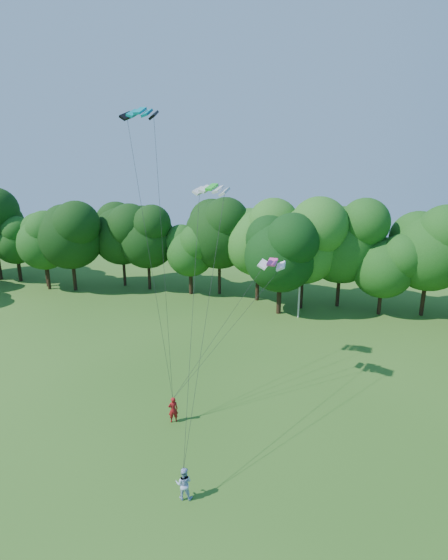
# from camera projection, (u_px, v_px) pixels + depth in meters

# --- Properties ---
(ground) EXTENTS (160.00, 160.00, 0.00)m
(ground) POSITION_uv_depth(u_px,v_px,m) (175.00, 557.00, 20.14)
(ground) COLOR #265617
(ground) RESTS_ON ground
(utility_pole) EXTENTS (1.60, 0.67, 8.38)m
(utility_pole) POSITION_uv_depth(u_px,v_px,m) (300.00, 281.00, 48.02)
(utility_pole) COLOR #AFAFA6
(utility_pole) RESTS_ON ground
(kite_flyer_left) EXTENTS (0.82, 0.75, 1.88)m
(kite_flyer_left) POSITION_uv_depth(u_px,v_px,m) (173.00, 410.00, 29.98)
(kite_flyer_left) COLOR maroon
(kite_flyer_left) RESTS_ON ground
(kite_flyer_right) EXTENTS (1.02, 0.85, 1.89)m
(kite_flyer_right) POSITION_uv_depth(u_px,v_px,m) (184.00, 483.00, 23.31)
(kite_flyer_right) COLOR #AABEEC
(kite_flyer_right) RESTS_ON ground
(kite_teal) EXTENTS (2.62, 1.31, 0.57)m
(kite_teal) POSITION_uv_depth(u_px,v_px,m) (140.00, 111.00, 29.64)
(kite_teal) COLOR #048393
(kite_teal) RESTS_ON ground
(kite_green) EXTENTS (2.50, 1.56, 0.42)m
(kite_green) POSITION_uv_depth(u_px,v_px,m) (212.00, 187.00, 28.28)
(kite_green) COLOR green
(kite_green) RESTS_ON ground
(kite_pink) EXTENTS (2.09, 1.19, 0.45)m
(kite_pink) POSITION_uv_depth(u_px,v_px,m) (272.00, 262.00, 32.19)
(kite_pink) COLOR #EA4195
(kite_pink) RESTS_ON ground
(tree_back_west) EXTENTS (6.68, 6.68, 9.72)m
(tree_back_west) POSITION_uv_depth(u_px,v_px,m) (43.00, 243.00, 59.04)
(tree_back_west) COLOR #352515
(tree_back_west) RESTS_ON ground
(tree_back_center) EXTENTS (8.91, 8.91, 12.96)m
(tree_back_center) POSITION_uv_depth(u_px,v_px,m) (281.00, 245.00, 48.25)
(tree_back_center) COLOR #332313
(tree_back_center) RESTS_ON ground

